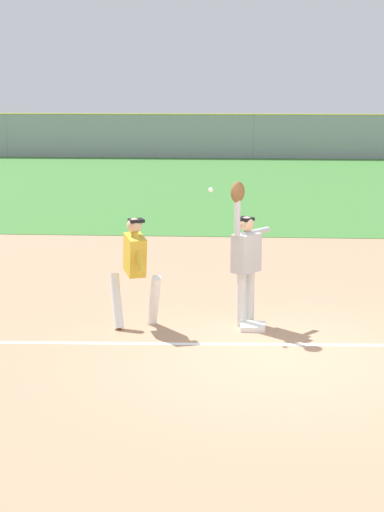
# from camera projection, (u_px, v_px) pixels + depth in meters

# --- Properties ---
(ground_plane) EXTENTS (85.70, 85.70, 0.00)m
(ground_plane) POSITION_uv_depth(u_px,v_px,m) (280.00, 358.00, 11.04)
(ground_plane) COLOR tan
(outfield_grass) EXTENTS (48.66, 19.97, 0.01)m
(outfield_grass) POSITION_uv_depth(u_px,v_px,m) (257.00, 185.00, 29.17)
(outfield_grass) COLOR #3D7533
(outfield_grass) RESTS_ON ground_plane
(first_base) EXTENTS (0.40, 0.40, 0.08)m
(first_base) POSITION_uv_depth(u_px,v_px,m) (253.00, 326.00, 12.32)
(first_base) COLOR white
(first_base) RESTS_ON ground_plane
(fielder) EXTENTS (0.66, 0.75, 2.28)m
(fielder) POSITION_uv_depth(u_px,v_px,m) (245.00, 255.00, 12.31)
(fielder) COLOR silver
(fielder) RESTS_ON ground_plane
(runner) EXTENTS (0.88, 0.81, 1.72)m
(runner) POSITION_uv_depth(u_px,v_px,m) (135.00, 265.00, 12.22)
(runner) COLOR white
(runner) RESTS_ON ground_plane
(baseball) EXTENTS (0.07, 0.07, 0.07)m
(baseball) POSITION_uv_depth(u_px,v_px,m) (211.00, 190.00, 12.03)
(baseball) COLOR white
(outfield_fence) EXTENTS (48.74, 0.08, 2.15)m
(outfield_fence) POSITION_uv_depth(u_px,v_px,m) (254.00, 136.00, 38.67)
(outfield_fence) COLOR #93999E
(outfield_fence) RESTS_ON ground_plane
(parked_car_tan) EXTENTS (4.47, 2.26, 1.25)m
(parked_car_tan) POSITION_uv_depth(u_px,v_px,m) (171.00, 138.00, 43.00)
(parked_car_tan) COLOR tan
(parked_car_tan) RESTS_ON ground_plane
(parked_car_silver) EXTENTS (4.45, 2.22, 1.25)m
(parked_car_silver) POSITION_uv_depth(u_px,v_px,m) (265.00, 139.00, 42.60)
(parked_car_silver) COLOR #B7B7BC
(parked_car_silver) RESTS_ON ground_plane
(parked_car_black) EXTENTS (4.56, 2.45, 1.25)m
(parked_car_black) POSITION_uv_depth(u_px,v_px,m) (359.00, 139.00, 42.41)
(parked_car_black) COLOR black
(parked_car_black) RESTS_ON ground_plane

